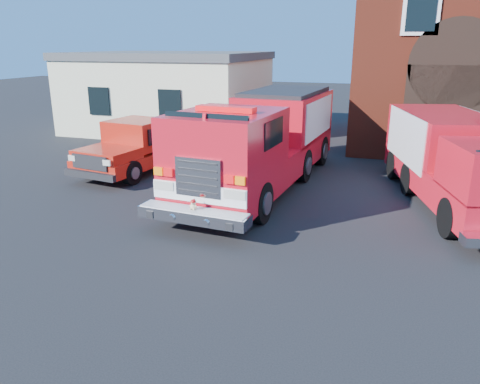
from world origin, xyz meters
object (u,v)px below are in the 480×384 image
(fire_engine, at_px, (263,140))
(pickup_truck, at_px, (144,146))
(side_building, at_px, (170,91))
(secondary_truck, at_px, (456,159))

(fire_engine, xyz_separation_m, pickup_truck, (-5.11, 0.71, -0.68))
(side_building, relative_size, fire_engine, 0.98)
(fire_engine, relative_size, secondary_truck, 1.22)
(side_building, height_order, pickup_truck, side_building)
(side_building, relative_size, secondary_truck, 1.20)
(fire_engine, distance_m, pickup_truck, 5.20)
(secondary_truck, bearing_deg, fire_engine, 179.79)
(side_building, distance_m, secondary_truck, 17.13)
(pickup_truck, relative_size, secondary_truck, 0.75)
(fire_engine, bearing_deg, side_building, 131.38)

